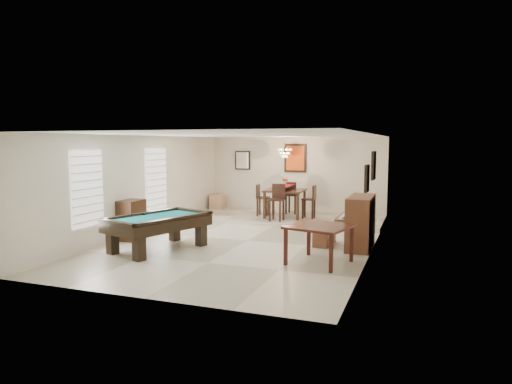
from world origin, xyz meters
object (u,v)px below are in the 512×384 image
Objects in this scene: dining_chair_south at (277,203)px; dining_chair_west at (263,200)px; square_table at (319,244)px; dining_table at (285,201)px; apothecary_chest at (132,220)px; dining_chair_east at (309,202)px; pool_table at (158,233)px; flower_vase at (285,182)px; upright_piano at (354,222)px; chandelier at (285,150)px; dining_chair_north at (292,198)px; piano_bench at (324,234)px; corner_bench at (217,202)px.

dining_chair_west is (-0.67, 0.73, -0.04)m from dining_chair_south.
dining_table is at bearing 114.15° from square_table.
dining_chair_east is (3.56, 3.99, 0.13)m from apothecary_chest.
flower_vase is (1.61, 4.68, 0.84)m from pool_table.
apothecary_chest is at bearing -168.73° from upright_piano.
dining_chair_west is at bearing 133.96° from dining_chair_south.
chandelier reaches higher than flower_vase.
square_table is at bearing -60.01° from dining_chair_south.
pool_table is 4.50m from upright_piano.
dining_chair_east is at bearing 138.39° from dining_chair_north.
dining_chair_north is at bearing 116.39° from piano_bench.
upright_piano is at bearing 30.53° from dining_chair_east.
dining_chair_east is at bearing -93.76° from dining_chair_west.
piano_bench is (3.43, 1.80, -0.13)m from pool_table.
upright_piano is 1.22× the size of dining_table.
square_table is 5.11m from flower_vase.
chandelier is at bearing 130.42° from upright_piano.
dining_table is (1.61, 4.68, 0.23)m from pool_table.
pool_table is at bearing -27.42° from dining_chair_east.
dining_chair_south is at bearing 131.22° from piano_bench.
dining_chair_north reaches higher than dining_chair_west.
pool_table reaches higher than corner_bench.
pool_table is 3.88m from piano_bench.
apothecary_chest reaches higher than corner_bench.
dining_chair_north reaches higher than square_table.
pool_table is 1.90× the size of dining_table.
dining_chair_north is (0.03, 0.75, 0.03)m from dining_table.
dining_chair_east is at bearing 82.07° from pool_table.
apothecary_chest is at bearing -125.20° from flower_vase.
square_table is at bearing -82.10° from piano_bench.
dining_chair_north is at bearing 110.86° from square_table.
dining_chair_south reaches higher than upright_piano.
dining_chair_south reaches higher than piano_bench.
square_table is 1.27× the size of piano_bench.
upright_piano reaches higher than corner_bench.
dining_chair_south is at bearing -89.01° from chandelier.
dining_chair_west is (0.90, 4.65, 0.24)m from pool_table.
apothecary_chest is (-1.20, 0.69, 0.13)m from pool_table.
dining_chair_south is at bearing -46.28° from dining_chair_east.
piano_bench is at bearing -57.64° from dining_table.
dining_chair_south is (2.77, 3.22, 0.16)m from apothecary_chest.
dining_chair_south is 1.80× the size of chandelier.
corner_bench is (-3.48, 0.91, -0.26)m from dining_chair_east.
pool_table is at bearing -30.07° from apothecary_chest.
square_table is 5.35m from dining_chair_west.
flower_vase is at bearing 54.80° from apothecary_chest.
dining_table is at bearing 89.78° from pool_table.
corner_bench is at bearing -105.43° from dining_chair_east.
corner_bench is (-4.55, 3.80, 0.12)m from piano_bench.
chandelier is at bearing 92.34° from dining_chair_south.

